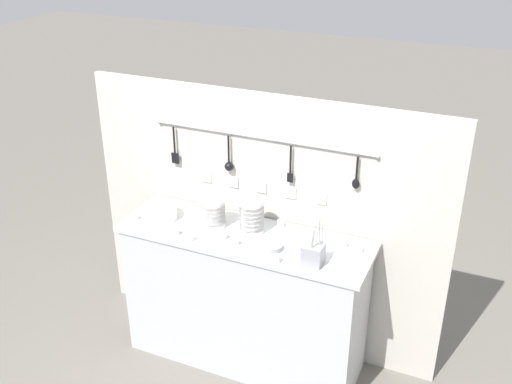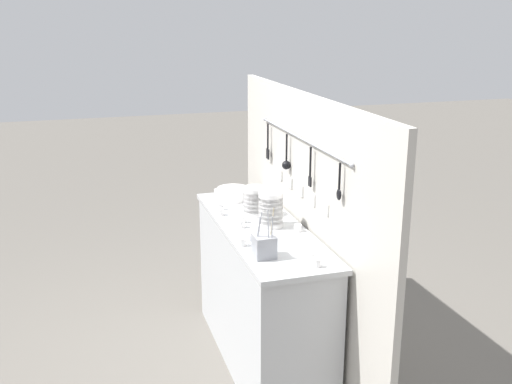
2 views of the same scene
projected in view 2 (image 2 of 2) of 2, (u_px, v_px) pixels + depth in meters
ground_plane at (261, 359)px, 3.88m from camera, size 20.00×20.00×0.00m
counter at (261, 295)px, 3.75m from camera, size 1.52×0.48×0.92m
back_wall at (303, 231)px, 3.71m from camera, size 2.32×0.09×1.71m
bowl_stack_wide_centre at (254, 201)px, 3.79m from camera, size 0.15×0.15×0.18m
bowl_stack_short_front at (271, 209)px, 3.58m from camera, size 0.15×0.15×0.21m
plate_stack at (233, 194)px, 4.11m from camera, size 0.22×0.22×0.08m
steel_mixing_bowl at (258, 237)px, 3.39m from camera, size 0.12×0.12×0.03m
cutlery_caddy at (264, 246)px, 3.13m from camera, size 0.11×0.11×0.27m
cup_edge_near at (311, 255)px, 3.11m from camera, size 0.04×0.04×0.04m
cup_edge_far at (220, 206)px, 3.90m from camera, size 0.04×0.04×0.04m
cup_front_left at (220, 212)px, 3.79m from camera, size 0.04×0.04×0.04m
cup_back_left at (267, 202)px, 3.99m from camera, size 0.04×0.04×0.04m
cup_back_right at (298, 228)px, 3.51m from camera, size 0.04×0.04×0.04m
cup_front_right at (241, 224)px, 3.58m from camera, size 0.04×0.04×0.04m
cup_mid_row at (217, 192)px, 4.22m from camera, size 0.04×0.04×0.04m
cup_by_caddy at (317, 263)px, 3.02m from camera, size 0.04×0.04×0.04m
cup_beside_plates at (242, 242)px, 3.29m from camera, size 0.04×0.04×0.04m
cup_centre at (242, 219)px, 3.67m from camera, size 0.04×0.04×0.04m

